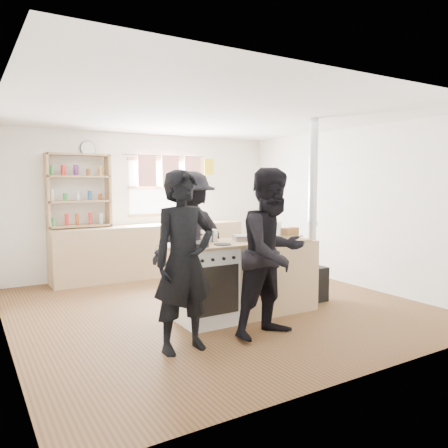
{
  "coord_description": "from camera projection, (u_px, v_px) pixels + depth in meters",
  "views": [
    {
      "loc": [
        -2.84,
        -4.94,
        1.64
      ],
      "look_at": [
        0.08,
        -0.1,
        1.1
      ],
      "focal_mm": 35.0,
      "sensor_mm": 36.0,
      "label": 1
    }
  ],
  "objects": [
    {
      "name": "flue_heater",
      "position": [
        312.0,
        254.0,
        6.03
      ],
      "size": [
        0.35,
        0.35,
        2.5
      ],
      "color": "black",
      "rests_on": "ground"
    },
    {
      "name": "thermos",
      "position": [
        190.0,
        214.0,
        8.01
      ],
      "size": [
        0.1,
        0.1,
        0.33
      ],
      "primitive_type": "cylinder",
      "color": "silver",
      "rests_on": "back_counter"
    },
    {
      "name": "shelving_unit",
      "position": [
        79.0,
        190.0,
        7.07
      ],
      "size": [
        1.0,
        0.28,
        1.2
      ],
      "color": "tan",
      "rests_on": "back_counter"
    },
    {
      "name": "person_near_left",
      "position": [
        184.0,
        261.0,
        4.2
      ],
      "size": [
        0.67,
        0.46,
        1.76
      ],
      "primitive_type": "imported",
      "rotation": [
        0.0,
        0.0,
        0.06
      ],
      "color": "black",
      "rests_on": "ground"
    },
    {
      "name": "cooking_island",
      "position": [
        247.0,
        278.0,
        5.39
      ],
      "size": [
        1.97,
        0.64,
        0.93
      ],
      "color": "white",
      "rests_on": "ground"
    },
    {
      "name": "ground",
      "position": [
        215.0,
        306.0,
        5.83
      ],
      "size": [
        5.0,
        5.0,
        0.01
      ],
      "primitive_type": "cube",
      "color": "brown",
      "rests_on": "ground"
    },
    {
      "name": "back_counter",
      "position": [
        152.0,
        250.0,
        7.68
      ],
      "size": [
        3.4,
        0.55,
        0.9
      ],
      "primitive_type": "cube",
      "color": "tan",
      "rests_on": "ground"
    },
    {
      "name": "person_far",
      "position": [
        191.0,
        237.0,
        6.0
      ],
      "size": [
        1.25,
        0.84,
        1.79
      ],
      "primitive_type": "imported",
      "rotation": [
        0.0,
        0.0,
        3.3
      ],
      "color": "black",
      "rests_on": "ground"
    },
    {
      "name": "roast_tray",
      "position": [
        246.0,
        238.0,
        5.35
      ],
      "size": [
        0.37,
        0.33,
        0.07
      ],
      "color": "silver",
      "rests_on": "cooking_island"
    },
    {
      "name": "person_near_right",
      "position": [
        273.0,
        253.0,
        4.61
      ],
      "size": [
        0.95,
        0.78,
        1.79
      ],
      "primitive_type": "imported",
      "rotation": [
        0.0,
        0.0,
        0.13
      ],
      "color": "black",
      "rests_on": "ground"
    },
    {
      "name": "stockpot_counter",
      "position": [
        269.0,
        230.0,
        5.6
      ],
      "size": [
        0.31,
        0.31,
        0.23
      ],
      "color": "silver",
      "rests_on": "cooking_island"
    },
    {
      "name": "bread_board",
      "position": [
        290.0,
        233.0,
        5.72
      ],
      "size": [
        0.3,
        0.23,
        0.12
      ],
      "color": "tan",
      "rests_on": "cooking_island"
    },
    {
      "name": "skillet_greens",
      "position": [
        196.0,
        244.0,
        4.83
      ],
      "size": [
        0.4,
        0.4,
        0.05
      ],
      "color": "black",
      "rests_on": "cooking_island"
    },
    {
      "name": "stockpot_stove",
      "position": [
        209.0,
        236.0,
        5.2
      ],
      "size": [
        0.21,
        0.21,
        0.17
      ],
      "color": "silver",
      "rests_on": "cooking_island"
    }
  ]
}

